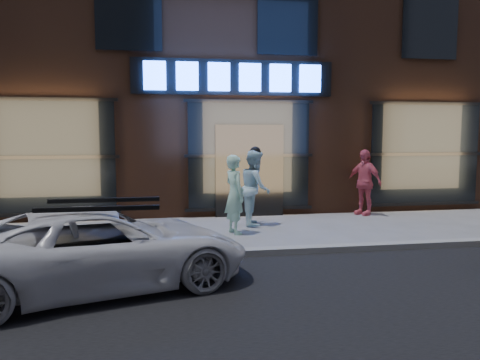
% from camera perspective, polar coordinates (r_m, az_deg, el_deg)
% --- Properties ---
extents(ground, '(90.00, 90.00, 0.00)m').
position_cam_1_polar(ground, '(8.66, 6.09, -8.92)').
color(ground, slate).
rests_on(ground, ground).
extents(curb, '(60.00, 0.25, 0.12)m').
position_cam_1_polar(curb, '(8.64, 6.10, -8.53)').
color(curb, gray).
rests_on(curb, ground).
extents(storefront_building, '(30.20, 8.28, 10.30)m').
position_cam_1_polar(storefront_building, '(16.47, -1.58, 16.12)').
color(storefront_building, '#54301E').
rests_on(storefront_building, ground).
extents(man_bowtie, '(0.58, 0.72, 1.72)m').
position_cam_1_polar(man_bowtie, '(10.14, -0.66, -1.77)').
color(man_bowtie, '#A6DAB0').
rests_on(man_bowtie, ground).
extents(man_cap, '(0.79, 0.95, 1.79)m').
position_cam_1_polar(man_cap, '(11.12, 1.87, -0.92)').
color(man_cap, white).
rests_on(man_cap, ground).
extents(passerby, '(0.89, 1.10, 1.75)m').
position_cam_1_polar(passerby, '(12.91, 14.88, -0.26)').
color(passerby, '#E75F71').
rests_on(passerby, ground).
extents(white_suv, '(4.52, 3.03, 1.15)m').
position_cam_1_polar(white_suv, '(6.91, -16.41, -7.97)').
color(white_suv, silver).
rests_on(white_suv, ground).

